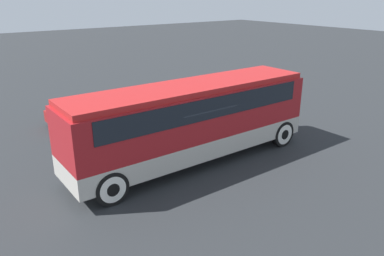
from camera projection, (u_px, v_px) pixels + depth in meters
name	position (u px, v px, depth m)	size (l,w,h in m)	color
ground_plane	(192.00, 161.00, 15.48)	(120.00, 120.00, 0.00)	#26282B
tour_bus	(194.00, 116.00, 14.86)	(10.43, 2.52, 3.26)	#B7B2A8
parked_car_near	(169.00, 102.00, 21.33)	(4.43, 1.93, 1.40)	#BCBCC1
parked_car_mid	(89.00, 110.00, 19.88)	(4.24, 1.86, 1.37)	maroon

